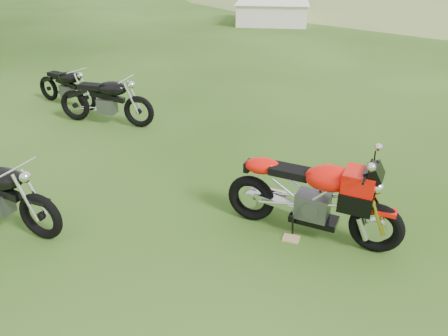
% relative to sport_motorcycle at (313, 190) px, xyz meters
% --- Properties ---
extents(ground, '(120.00, 120.00, 0.00)m').
position_rel_sport_motorcycle_xyz_m(ground, '(-0.85, -0.56, -0.67)').
color(ground, '#21400D').
rests_on(ground, ground).
extents(sport_motorcycle, '(2.29, 1.11, 1.33)m').
position_rel_sport_motorcycle_xyz_m(sport_motorcycle, '(0.00, 0.00, 0.00)').
color(sport_motorcycle, red).
rests_on(sport_motorcycle, ground).
extents(plywood_board, '(0.24, 0.21, 0.02)m').
position_rel_sport_motorcycle_xyz_m(plywood_board, '(-0.22, -0.17, -0.66)').
color(plywood_board, tan).
rests_on(plywood_board, ground).
extents(vintage_moto_c, '(2.14, 0.67, 1.11)m').
position_rel_sport_motorcycle_xyz_m(vintage_moto_c, '(-4.29, 3.31, -0.11)').
color(vintage_moto_c, black).
rests_on(vintage_moto_c, ground).
extents(vintage_moto_d, '(1.89, 1.09, 0.98)m').
position_rel_sport_motorcycle_xyz_m(vintage_moto_d, '(-5.73, 4.28, -0.18)').
color(vintage_moto_d, black).
rests_on(vintage_moto_d, ground).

